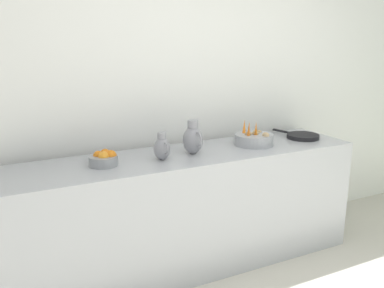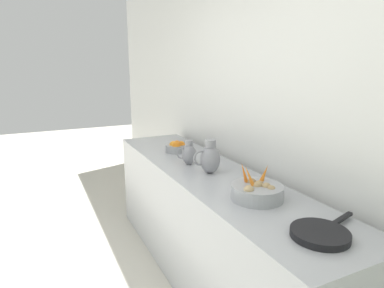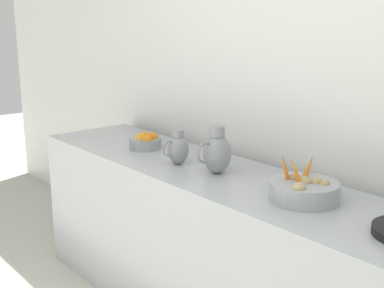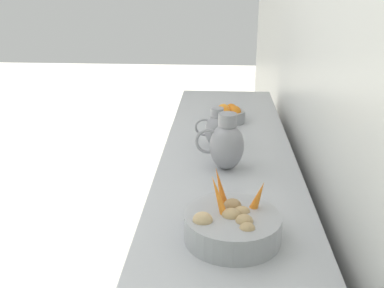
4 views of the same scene
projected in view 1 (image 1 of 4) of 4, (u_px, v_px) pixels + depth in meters
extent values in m
cube|color=white|center=(218.00, 68.00, 3.53)|extent=(0.10, 8.04, 3.00)
cube|color=#ADAFB5|center=(188.00, 211.00, 3.21)|extent=(0.63, 2.72, 0.91)
cylinder|color=#9EA0A5|center=(254.00, 139.00, 3.35)|extent=(0.31, 0.31, 0.09)
torus|color=#9EA0A5|center=(254.00, 144.00, 3.36)|extent=(0.18, 0.18, 0.01)
cone|color=orange|center=(256.00, 130.00, 3.28)|extent=(0.09, 0.08, 0.16)
cone|color=orange|center=(244.00, 128.00, 3.38)|extent=(0.08, 0.07, 0.14)
cone|color=orange|center=(249.00, 130.00, 3.26)|extent=(0.08, 0.06, 0.16)
ellipsoid|color=tan|center=(250.00, 134.00, 3.36)|extent=(0.05, 0.04, 0.04)
ellipsoid|color=tan|center=(256.00, 133.00, 3.39)|extent=(0.05, 0.05, 0.04)
ellipsoid|color=tan|center=(255.00, 134.00, 3.34)|extent=(0.06, 0.05, 0.05)
ellipsoid|color=tan|center=(259.00, 132.00, 3.41)|extent=(0.05, 0.04, 0.04)
ellipsoid|color=tan|center=(266.00, 135.00, 3.28)|extent=(0.06, 0.05, 0.05)
ellipsoid|color=#9E7F56|center=(248.00, 135.00, 3.31)|extent=(0.06, 0.05, 0.05)
cylinder|color=gray|center=(104.00, 160.00, 2.82)|extent=(0.20, 0.20, 0.07)
sphere|color=orange|center=(104.00, 157.00, 2.79)|extent=(0.08, 0.08, 0.08)
sphere|color=orange|center=(98.00, 156.00, 2.82)|extent=(0.07, 0.07, 0.07)
sphere|color=orange|center=(105.00, 154.00, 2.85)|extent=(0.07, 0.07, 0.07)
sphere|color=orange|center=(111.00, 156.00, 2.81)|extent=(0.08, 0.08, 0.08)
ellipsoid|color=gray|center=(193.00, 140.00, 3.08)|extent=(0.15, 0.15, 0.21)
cylinder|color=gray|center=(193.00, 124.00, 3.05)|extent=(0.08, 0.08, 0.06)
torus|color=gray|center=(198.00, 140.00, 3.00)|extent=(0.11, 0.01, 0.11)
ellipsoid|color=gray|center=(162.00, 149.00, 2.93)|extent=(0.12, 0.12, 0.17)
cylinder|color=gray|center=(162.00, 135.00, 2.91)|extent=(0.06, 0.06, 0.04)
torus|color=gray|center=(166.00, 149.00, 2.87)|extent=(0.09, 0.01, 0.09)
cylinder|color=black|center=(303.00, 136.00, 3.56)|extent=(0.27, 0.27, 0.03)
cube|color=black|center=(281.00, 131.00, 3.73)|extent=(0.18, 0.07, 0.02)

